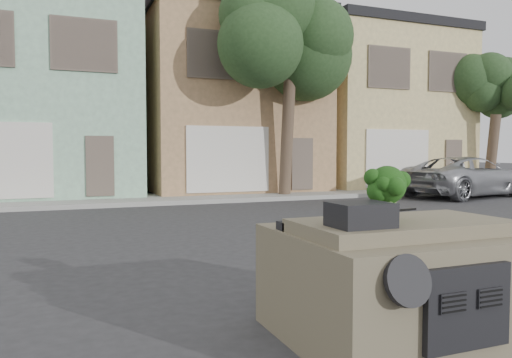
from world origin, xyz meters
TOP-DOWN VIEW (x-y plane):
  - ground_plane at (0.00, 0.00)m, footprint 120.00×120.00m
  - sidewalk at (0.00, 10.50)m, footprint 40.00×3.00m
  - townhouse_mint at (-3.50, 14.50)m, footprint 7.20×8.20m
  - townhouse_tan at (4.00, 14.50)m, footprint 7.20×8.20m
  - townhouse_beige at (11.50, 14.50)m, footprint 7.20×8.20m
  - silver_pickup at (11.66, 7.85)m, footprint 5.90×3.53m
  - tree_near at (5.00, 9.80)m, footprint 4.40×4.00m
  - tree_far at (15.00, 9.80)m, footprint 3.20×3.00m
  - car_dashboard at (0.00, -3.00)m, footprint 2.00×1.80m
  - instrument_hump at (-0.58, -3.35)m, footprint 0.48×0.38m
  - wiper_arm at (0.28, -2.62)m, footprint 0.69×0.15m
  - broccoli at (-0.14, -3.10)m, footprint 0.57×0.57m

SIDE VIEW (x-z plane):
  - ground_plane at x=0.00m, z-range 0.00..0.00m
  - silver_pickup at x=11.66m, z-range -0.77..0.77m
  - sidewalk at x=0.00m, z-range 0.00..0.15m
  - car_dashboard at x=0.00m, z-range 0.00..1.12m
  - wiper_arm at x=0.28m, z-range 1.12..1.14m
  - instrument_hump at x=-0.58m, z-range 1.12..1.32m
  - broccoli at x=-0.14m, z-range 1.12..1.62m
  - tree_far at x=15.00m, z-range 0.00..6.00m
  - townhouse_mint at x=-3.50m, z-range 0.00..7.55m
  - townhouse_tan at x=4.00m, z-range 0.00..7.55m
  - townhouse_beige at x=11.50m, z-range 0.00..7.55m
  - tree_near at x=5.00m, z-range 0.00..8.50m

